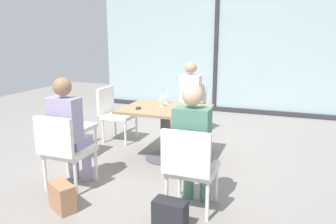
% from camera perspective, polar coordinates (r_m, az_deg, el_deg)
% --- Properties ---
extents(ground_plane, '(12.00, 12.00, 0.00)m').
position_cam_1_polar(ground_plane, '(4.65, -0.43, -8.09)').
color(ground_plane, gray).
extents(window_wall_backdrop, '(5.42, 0.10, 2.70)m').
position_cam_1_polar(window_wall_backdrop, '(7.42, 8.35, 9.44)').
color(window_wall_backdrop, '#9EB7BC').
rests_on(window_wall_backdrop, ground_plane).
extents(dining_table_main, '(1.15, 0.89, 0.73)m').
position_cam_1_polar(dining_table_main, '(4.48, -0.44, -1.71)').
color(dining_table_main, '#997551').
rests_on(dining_table_main, ground_plane).
extents(chair_near_window, '(0.46, 0.51, 0.87)m').
position_cam_1_polar(chair_near_window, '(5.65, 4.04, 1.03)').
color(chair_near_window, silver).
rests_on(chair_near_window, ground_plane).
extents(chair_front_right, '(0.46, 0.50, 0.87)m').
position_cam_1_polar(chair_front_right, '(3.15, 3.86, -9.17)').
color(chair_front_right, silver).
rests_on(chair_front_right, ground_plane).
extents(chair_front_left, '(0.46, 0.50, 0.87)m').
position_cam_1_polar(chair_front_left, '(3.78, -17.70, -5.89)').
color(chair_front_left, silver).
rests_on(chair_front_left, ground_plane).
extents(chair_side_end, '(0.50, 0.46, 0.87)m').
position_cam_1_polar(chair_side_end, '(4.84, -16.90, -1.62)').
color(chair_side_end, silver).
rests_on(chair_side_end, ground_plane).
extents(chair_far_left, '(0.51, 0.46, 0.87)m').
position_cam_1_polar(chair_far_left, '(5.38, -9.40, 0.24)').
color(chair_far_left, silver).
rests_on(chair_far_left, ground_plane).
extents(person_near_window, '(0.34, 0.39, 1.26)m').
position_cam_1_polar(person_near_window, '(5.51, 3.75, 2.87)').
color(person_near_window, silver).
rests_on(person_near_window, ground_plane).
extents(person_front_right, '(0.34, 0.39, 1.26)m').
position_cam_1_polar(person_front_right, '(3.17, 4.47, -5.06)').
color(person_front_right, '#4C7F6B').
rests_on(person_front_right, ground_plane).
extents(person_front_left, '(0.34, 0.39, 1.26)m').
position_cam_1_polar(person_front_left, '(3.80, -16.92, -2.50)').
color(person_front_left, '#9E93B7').
rests_on(person_front_left, ground_plane).
extents(wine_glass_0, '(0.07, 0.07, 0.18)m').
position_cam_1_polar(wine_glass_0, '(4.38, 4.24, 2.29)').
color(wine_glass_0, silver).
rests_on(wine_glass_0, dining_table_main).
extents(wine_glass_1, '(0.07, 0.07, 0.18)m').
position_cam_1_polar(wine_glass_1, '(4.39, 5.66, 2.28)').
color(wine_glass_1, silver).
rests_on(wine_glass_1, dining_table_main).
extents(wine_glass_2, '(0.07, 0.07, 0.18)m').
position_cam_1_polar(wine_glass_2, '(4.24, 5.04, 1.90)').
color(wine_glass_2, silver).
rests_on(wine_glass_2, dining_table_main).
extents(wine_glass_3, '(0.07, 0.07, 0.18)m').
position_cam_1_polar(wine_glass_3, '(4.49, -1.15, 2.59)').
color(wine_glass_3, silver).
rests_on(wine_glass_3, dining_table_main).
extents(wine_glass_4, '(0.07, 0.07, 0.18)m').
position_cam_1_polar(wine_glass_4, '(4.70, -0.28, 3.09)').
color(wine_glass_4, silver).
rests_on(wine_glass_4, dining_table_main).
extents(wine_glass_5, '(0.07, 0.07, 0.18)m').
position_cam_1_polar(wine_glass_5, '(4.49, 5.65, 2.53)').
color(wine_glass_5, silver).
rests_on(wine_glass_5, dining_table_main).
extents(coffee_cup, '(0.08, 0.08, 0.09)m').
position_cam_1_polar(coffee_cup, '(4.59, 3.98, 1.71)').
color(coffee_cup, white).
rests_on(coffee_cup, dining_table_main).
extents(cell_phone_on_table, '(0.12, 0.16, 0.01)m').
position_cam_1_polar(cell_phone_on_table, '(4.42, -5.18, 0.69)').
color(cell_phone_on_table, black).
rests_on(cell_phone_on_table, dining_table_main).
extents(handbag_0, '(0.32, 0.20, 0.28)m').
position_cam_1_polar(handbag_0, '(5.20, 1.74, -4.09)').
color(handbag_0, '#A3704C').
rests_on(handbag_0, ground_plane).
extents(handbag_1, '(0.31, 0.18, 0.28)m').
position_cam_1_polar(handbag_1, '(3.04, 0.38, -17.54)').
color(handbag_1, '#232328').
rests_on(handbag_1, ground_plane).
extents(handbag_2, '(0.34, 0.28, 0.28)m').
position_cam_1_polar(handbag_2, '(3.49, -17.98, -13.91)').
color(handbag_2, '#A3704C').
rests_on(handbag_2, ground_plane).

